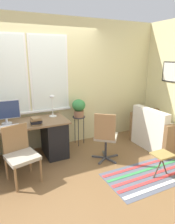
{
  "coord_description": "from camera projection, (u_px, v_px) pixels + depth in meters",
  "views": [
    {
      "loc": [
        -0.92,
        -3.26,
        1.94
      ],
      "look_at": [
        0.74,
        0.18,
        0.85
      ],
      "focal_mm": 32.0,
      "sensor_mm": 36.0,
      "label": 1
    }
  ],
  "objects": [
    {
      "name": "office_chair_swivel",
      "position": [
        106.0,
        136.0,
        3.7
      ],
      "size": [
        0.56,
        0.57,
        0.96
      ],
      "rotation": [
        0.0,
        0.0,
        2.46
      ],
      "color": "#47474C",
      "rests_on": "ground_plane"
    },
    {
      "name": "potted_plant",
      "position": [
        79.0,
        107.0,
        4.3
      ],
      "size": [
        0.29,
        0.29,
        0.38
      ],
      "color": "#9E6B4C",
      "rests_on": "plant_stand"
    },
    {
      "name": "floor_rug_striped",
      "position": [
        151.0,
        175.0,
        3.36
      ],
      "size": [
        1.57,
        0.8,
        0.01
      ],
      "color": "#565B6B",
      "rests_on": "ground_plane"
    },
    {
      "name": "ground_plane",
      "position": [
        56.0,
        163.0,
        3.74
      ],
      "size": [
        14.0,
        14.0,
        0.0
      ],
      "primitive_type": "plane",
      "color": "brown"
    },
    {
      "name": "plant_stand",
      "position": [
        79.0,
        120.0,
        4.38
      ],
      "size": [
        0.27,
        0.27,
        0.65
      ],
      "color": "#333338",
      "rests_on": "ground_plane"
    },
    {
      "name": "mouse",
      "position": [
        24.0,
        124.0,
        3.52
      ],
      "size": [
        0.03,
        0.06,
        0.03
      ],
      "color": "silver",
      "rests_on": "desk"
    },
    {
      "name": "couch_loveseat",
      "position": [
        158.0,
        133.0,
        4.35
      ],
      "size": [
        0.8,
        1.11,
        0.88
      ],
      "rotation": [
        0.0,
        0.0,
        1.57
      ],
      "color": "white",
      "rests_on": "ground_plane"
    },
    {
      "name": "book_stack",
      "position": [
        36.0,
        121.0,
        3.52
      ],
      "size": [
        0.21,
        0.17,
        0.14
      ],
      "color": "olive",
      "rests_on": "desk"
    },
    {
      "name": "desk",
      "position": [
        19.0,
        142.0,
        3.7
      ],
      "size": [
        1.83,
        0.73,
        0.75
      ],
      "color": "brown",
      "rests_on": "ground_plane"
    },
    {
      "name": "wall_right_with_picture",
      "position": [
        171.0,
        82.0,
        4.53
      ],
      "size": [
        0.08,
        9.0,
        2.7
      ],
      "color": "beige",
      "rests_on": "ground_plane"
    },
    {
      "name": "folding_stool",
      "position": [
        162.0,
        157.0,
        3.24
      ],
      "size": [
        0.32,
        0.27,
        0.41
      ],
      "color": "olive",
      "rests_on": "ground_plane"
    },
    {
      "name": "wall_back_with_window",
      "position": [
        41.0,
        85.0,
        4.06
      ],
      "size": [
        9.0,
        0.12,
        2.7
      ],
      "color": "beige",
      "rests_on": "ground_plane"
    },
    {
      "name": "desk_lamp",
      "position": [
        52.0,
        102.0,
        3.96
      ],
      "size": [
        0.15,
        0.15,
        0.44
      ],
      "color": "white",
      "rests_on": "desk"
    },
    {
      "name": "desk_chair_wooden",
      "position": [
        20.0,
        153.0,
        3.14
      ],
      "size": [
        0.55,
        0.55,
        0.88
      ],
      "rotation": [
        0.0,
        0.0,
        0.25
      ],
      "color": "olive",
      "rests_on": "ground_plane"
    },
    {
      "name": "keyboard",
      "position": [
        8.0,
        127.0,
        3.43
      ],
      "size": [
        0.38,
        0.15,
        0.02
      ],
      "color": "silver",
      "rests_on": "desk"
    },
    {
      "name": "monitor",
      "position": [
        5.0,
        111.0,
        3.54
      ],
      "size": [
        0.5,
        0.18,
        0.43
      ],
      "color": "silver",
      "rests_on": "desk"
    }
  ]
}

